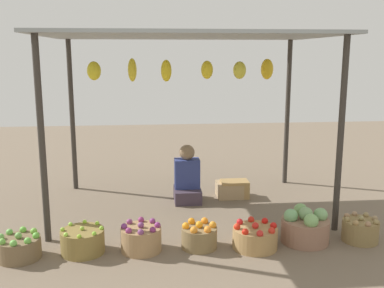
# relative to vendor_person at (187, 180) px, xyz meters

# --- Properties ---
(ground_plane) EXTENTS (14.00, 14.00, 0.00)m
(ground_plane) POSITION_rel_vendor_person_xyz_m (-0.01, -0.24, -0.30)
(ground_plane) COLOR #756452
(market_stall_structure) EXTENTS (3.52, 2.22, 2.23)m
(market_stall_structure) POSITION_rel_vendor_person_xyz_m (-0.00, -0.23, 1.75)
(market_stall_structure) COLOR #38332D
(market_stall_structure) RESTS_ON ground
(vendor_person) EXTENTS (0.36, 0.44, 0.78)m
(vendor_person) POSITION_rel_vendor_person_xyz_m (0.00, 0.00, 0.00)
(vendor_person) COLOR #403444
(vendor_person) RESTS_ON ground
(basket_green_apples) EXTENTS (0.42, 0.42, 0.27)m
(basket_green_apples) POSITION_rel_vendor_person_xyz_m (-1.81, -1.61, -0.18)
(basket_green_apples) COLOR brown
(basket_green_apples) RESTS_ON ground
(basket_limes) EXTENTS (0.44, 0.44, 0.28)m
(basket_limes) POSITION_rel_vendor_person_xyz_m (-1.20, -1.54, -0.17)
(basket_limes) COLOR olive
(basket_limes) RESTS_ON ground
(basket_purple_onions) EXTENTS (0.41, 0.41, 0.31)m
(basket_purple_onions) POSITION_rel_vendor_person_xyz_m (-0.61, -1.55, -0.17)
(basket_purple_onions) COLOR #9F7B51
(basket_purple_onions) RESTS_ON ground
(basket_oranges) EXTENTS (0.37, 0.37, 0.29)m
(basket_oranges) POSITION_rel_vendor_person_xyz_m (-0.01, -1.53, -0.18)
(basket_oranges) COLOR olive
(basket_oranges) RESTS_ON ground
(basket_red_tomatoes) EXTENTS (0.47, 0.47, 0.28)m
(basket_red_tomatoes) POSITION_rel_vendor_person_xyz_m (0.57, -1.60, -0.18)
(basket_red_tomatoes) COLOR #A6804D
(basket_red_tomatoes) RESTS_ON ground
(basket_cabbages) EXTENTS (0.51, 0.51, 0.39)m
(basket_cabbages) POSITION_rel_vendor_person_xyz_m (1.14, -1.50, -0.14)
(basket_cabbages) COLOR #956C56
(basket_cabbages) RESTS_ON ground
(basket_potatoes) EXTENTS (0.38, 0.38, 0.29)m
(basket_potatoes) POSITION_rel_vendor_person_xyz_m (1.74, -1.53, -0.17)
(basket_potatoes) COLOR olive
(basket_potatoes) RESTS_ON ground
(wooden_crate_near_vendor) EXTENTS (0.35, 0.35, 0.21)m
(wooden_crate_near_vendor) POSITION_rel_vendor_person_xyz_m (0.61, 0.10, -0.20)
(wooden_crate_near_vendor) COLOR tan
(wooden_crate_near_vendor) RESTS_ON ground
(wooden_crate_stacked_rear) EXTENTS (0.38, 0.26, 0.24)m
(wooden_crate_stacked_rear) POSITION_rel_vendor_person_xyz_m (0.67, 0.07, -0.18)
(wooden_crate_stacked_rear) COLOR #AB864F
(wooden_crate_stacked_rear) RESTS_ON ground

